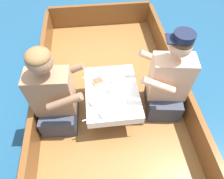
# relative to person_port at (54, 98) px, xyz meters

# --- Properties ---
(ground_plane) EXTENTS (60.00, 60.00, 0.00)m
(ground_plane) POSITION_rel_person_port_xyz_m (0.58, 0.12, -0.70)
(ground_plane) COLOR navy
(boat_deck) EXTENTS (1.73, 3.46, 0.28)m
(boat_deck) POSITION_rel_person_port_xyz_m (0.58, 0.12, -0.57)
(boat_deck) COLOR brown
(boat_deck) RESTS_ON ground_plane
(gunwale_port) EXTENTS (0.06, 3.46, 0.31)m
(gunwale_port) POSITION_rel_person_port_xyz_m (-0.25, 0.12, -0.27)
(gunwale_port) COLOR brown
(gunwale_port) RESTS_ON boat_deck
(gunwale_starboard) EXTENTS (0.06, 3.46, 0.31)m
(gunwale_starboard) POSITION_rel_person_port_xyz_m (1.41, 0.12, -0.27)
(gunwale_starboard) COLOR brown
(gunwale_starboard) RESTS_ON boat_deck
(bow_coaming) EXTENTS (1.61, 0.06, 0.36)m
(bow_coaming) POSITION_rel_person_port_xyz_m (0.58, 1.82, -0.25)
(bow_coaming) COLOR brown
(bow_coaming) RESTS_ON boat_deck
(cockpit_table) EXTENTS (0.56, 0.72, 0.36)m
(cockpit_table) POSITION_rel_person_port_xyz_m (0.58, 0.08, -0.11)
(cockpit_table) COLOR #B2B2B7
(cockpit_table) RESTS_ON boat_deck
(person_port) EXTENTS (0.54, 0.46, 1.03)m
(person_port) POSITION_rel_person_port_xyz_m (0.00, 0.00, 0.00)
(person_port) COLOR #333847
(person_port) RESTS_ON boat_deck
(person_starboard) EXTENTS (0.56, 0.50, 1.05)m
(person_starboard) POSITION_rel_person_port_xyz_m (1.16, 0.05, -0.01)
(person_starboard) COLOR #333847
(person_starboard) RESTS_ON boat_deck
(plate_sandwich) EXTENTS (0.18, 0.18, 0.01)m
(plate_sandwich) POSITION_rel_person_port_xyz_m (0.44, 0.20, -0.07)
(plate_sandwich) COLOR white
(plate_sandwich) RESTS_ON cockpit_table
(plate_bread) EXTENTS (0.21, 0.21, 0.01)m
(plate_bread) POSITION_rel_person_port_xyz_m (0.68, -0.11, -0.07)
(plate_bread) COLOR white
(plate_bread) RESTS_ON cockpit_table
(sandwich) EXTENTS (0.13, 0.12, 0.05)m
(sandwich) POSITION_rel_person_port_xyz_m (0.44, 0.20, -0.04)
(sandwich) COLOR #E0BC7F
(sandwich) RESTS_ON plate_sandwich
(bowl_port_near) EXTENTS (0.13, 0.13, 0.04)m
(bowl_port_near) POSITION_rel_person_port_xyz_m (0.40, -0.05, -0.05)
(bowl_port_near) COLOR white
(bowl_port_near) RESTS_ON cockpit_table
(bowl_starboard_near) EXTENTS (0.14, 0.14, 0.04)m
(bowl_starboard_near) POSITION_rel_person_port_xyz_m (0.69, 0.08, -0.05)
(bowl_starboard_near) COLOR white
(bowl_starboard_near) RESTS_ON cockpit_table
(bowl_center_far) EXTENTS (0.14, 0.14, 0.04)m
(bowl_center_far) POSITION_rel_person_port_xyz_m (0.49, -0.19, -0.05)
(bowl_center_far) COLOR white
(bowl_center_far) RESTS_ON cockpit_table
(coffee_cup_port) EXTENTS (0.10, 0.07, 0.05)m
(coffee_cup_port) POSITION_rel_person_port_xyz_m (0.52, 0.35, -0.04)
(coffee_cup_port) COLOR white
(coffee_cup_port) RESTS_ON cockpit_table
(coffee_cup_starboard) EXTENTS (0.10, 0.07, 0.07)m
(coffee_cup_starboard) POSITION_rel_person_port_xyz_m (0.62, 0.21, -0.04)
(coffee_cup_starboard) COLOR white
(coffee_cup_starboard) RESTS_ON cockpit_table
(tin_can) EXTENTS (0.07, 0.07, 0.05)m
(tin_can) POSITION_rel_person_port_xyz_m (0.56, 0.07, -0.04)
(tin_can) COLOR silver
(tin_can) RESTS_ON cockpit_table
(utensil_spoon_center) EXTENTS (0.16, 0.09, 0.01)m
(utensil_spoon_center) POSITION_rel_person_port_xyz_m (0.69, 0.30, -0.07)
(utensil_spoon_center) COLOR silver
(utensil_spoon_center) RESTS_ON cockpit_table
(utensil_knife_port) EXTENTS (0.16, 0.08, 0.00)m
(utensil_knife_port) POSITION_rel_person_port_xyz_m (0.35, 0.32, -0.07)
(utensil_knife_port) COLOR silver
(utensil_knife_port) RESTS_ON cockpit_table
(utensil_spoon_port) EXTENTS (0.17, 0.05, 0.01)m
(utensil_spoon_port) POSITION_rel_person_port_xyz_m (0.37, -0.23, -0.07)
(utensil_spoon_port) COLOR silver
(utensil_spoon_port) RESTS_ON cockpit_table
(utensil_knife_starboard) EXTENTS (0.15, 0.09, 0.00)m
(utensil_knife_starboard) POSITION_rel_person_port_xyz_m (0.51, -0.04, -0.07)
(utensil_knife_starboard) COLOR silver
(utensil_knife_starboard) RESTS_ON cockpit_table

